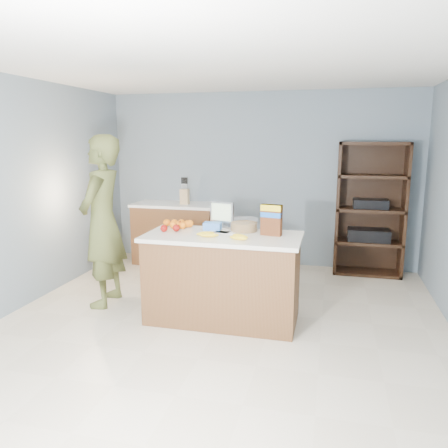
% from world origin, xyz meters
% --- Properties ---
extents(floor, '(4.50, 5.00, 0.02)m').
position_xyz_m(floor, '(0.00, 0.00, 0.00)').
color(floor, beige).
rests_on(floor, ground).
extents(walls, '(4.52, 5.02, 2.51)m').
position_xyz_m(walls, '(0.00, 0.00, 1.65)').
color(walls, slate).
rests_on(walls, ground).
extents(counter_peninsula, '(1.56, 0.76, 0.90)m').
position_xyz_m(counter_peninsula, '(0.00, 0.30, 0.42)').
color(counter_peninsula, brown).
rests_on(counter_peninsula, ground).
extents(back_cabinet, '(1.24, 0.62, 0.90)m').
position_xyz_m(back_cabinet, '(-1.20, 2.20, 0.45)').
color(back_cabinet, brown).
rests_on(back_cabinet, ground).
extents(shelving_unit, '(0.90, 0.40, 1.80)m').
position_xyz_m(shelving_unit, '(1.55, 2.35, 0.86)').
color(shelving_unit, black).
rests_on(shelving_unit, ground).
extents(person, '(0.51, 0.73, 1.89)m').
position_xyz_m(person, '(-1.40, 0.43, 0.94)').
color(person, '#4F5529').
rests_on(person, ground).
extents(knife_block, '(0.12, 0.10, 0.31)m').
position_xyz_m(knife_block, '(-1.04, 2.16, 1.02)').
color(knife_block, tan).
rests_on(knife_block, back_cabinet).
extents(envelopes, '(0.30, 0.15, 0.00)m').
position_xyz_m(envelopes, '(-0.03, 0.41, 0.90)').
color(envelopes, white).
rests_on(envelopes, counter_peninsula).
extents(bananas, '(0.54, 0.22, 0.04)m').
position_xyz_m(bananas, '(0.03, 0.17, 0.92)').
color(bananas, yellow).
rests_on(bananas, counter_peninsula).
extents(apples, '(0.19, 0.29, 0.08)m').
position_xyz_m(apples, '(-0.55, 0.37, 0.94)').
color(apples, maroon).
rests_on(apples, counter_peninsula).
extents(oranges, '(0.34, 0.21, 0.08)m').
position_xyz_m(oranges, '(-0.54, 0.53, 0.94)').
color(oranges, '#FF6510').
rests_on(oranges, counter_peninsula).
extents(blue_carton, '(0.19, 0.13, 0.08)m').
position_xyz_m(blue_carton, '(-0.16, 0.50, 0.94)').
color(blue_carton, blue).
rests_on(blue_carton, counter_peninsula).
extents(salad_bowl, '(0.30, 0.30, 0.13)m').
position_xyz_m(salad_bowl, '(0.17, 0.53, 0.96)').
color(salad_bowl, '#267219').
rests_on(salad_bowl, counter_peninsula).
extents(tv, '(0.28, 0.12, 0.28)m').
position_xyz_m(tv, '(-0.09, 0.63, 1.06)').
color(tv, silver).
rests_on(tv, counter_peninsula).
extents(cereal_box, '(0.22, 0.11, 0.31)m').
position_xyz_m(cereal_box, '(0.47, 0.39, 1.08)').
color(cereal_box, '#592B14').
rests_on(cereal_box, counter_peninsula).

